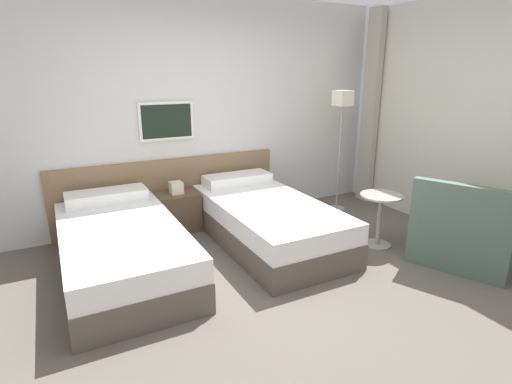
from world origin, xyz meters
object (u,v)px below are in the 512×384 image
Objects in this scene: bed_near_window at (267,221)px; floor_lamp at (342,116)px; nightstand at (178,211)px; armchair at (463,236)px; bed_near_door at (122,248)px; side_table at (380,210)px.

floor_lamp is at bearing 20.18° from bed_near_window.
nightstand is 3.08m from armchair.
bed_near_window is at bearing -45.30° from nightstand.
bed_near_door and bed_near_window have the same top height.
bed_near_door is 3.15m from floor_lamp.
nightstand is 2.31m from side_table.
armchair is at bearing -42.14° from bed_near_window.
nightstand is at bearing 141.61° from side_table.
bed_near_door is 3.30m from armchair.
armchair is (2.24, -2.11, 0.04)m from nightstand.
floor_lamp is at bearing 9.84° from bed_near_door.
bed_near_window is 1.27× the size of floor_lamp.
side_table is at bearing -38.39° from nightstand.
side_table is 0.53× the size of armchair.
side_table is (2.58, -0.65, 0.16)m from bed_near_door.
nightstand is 0.38× the size of floor_lamp.
bed_near_window is 3.52× the size of side_table.
nightstand reaches higher than side_table.
floor_lamp is (2.16, -0.27, 1.03)m from nightstand.
bed_near_door is 1.10m from nightstand.
floor_lamp is (2.93, 0.51, 1.03)m from bed_near_door.
bed_near_door is 1.00× the size of bed_near_window.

